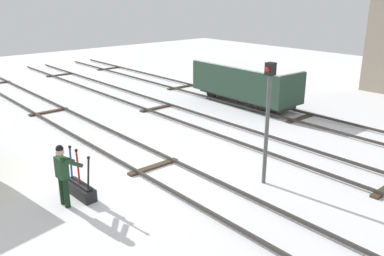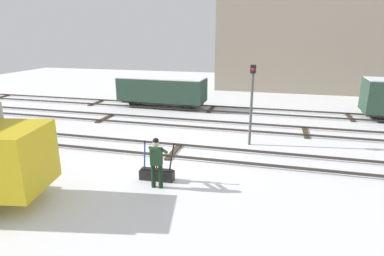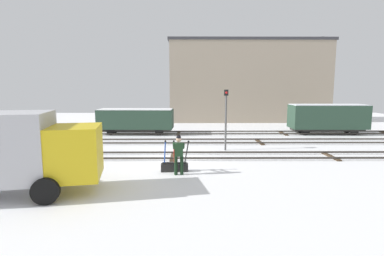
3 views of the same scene
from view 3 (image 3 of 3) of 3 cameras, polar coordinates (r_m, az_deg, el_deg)
ground_plane at (r=16.53m, az=-3.71°, el=-5.67°), size 60.00×60.00×0.00m
track_main_line at (r=16.51m, az=-3.71°, el=-5.30°), size 44.00×1.94×0.18m
track_siding_near at (r=20.85m, az=-3.03°, el=-2.55°), size 44.00×1.94×0.18m
track_siding_far at (r=24.78m, az=-2.62°, el=-0.93°), size 44.00×1.94×0.18m
switch_lever_frame at (r=13.80m, az=-3.36°, el=-7.30°), size 1.32×0.41×1.45m
rail_worker at (r=13.08m, az=-2.56°, el=-4.68°), size 0.55×0.65×1.78m
delivery_truck at (r=12.30m, az=-32.56°, el=-3.56°), size 6.55×3.33×2.98m
signal_post at (r=18.17m, az=6.53°, el=2.82°), size 0.24×0.32×3.72m
apartment_building at (r=35.50m, az=10.63°, el=8.84°), size 18.18×5.13×9.22m
freight_car_mid_siding at (r=25.02m, az=-10.72°, el=1.63°), size 6.18×2.15×2.11m
freight_car_back_track at (r=27.15m, az=24.60°, el=1.92°), size 6.12×2.32×2.48m
perched_bird_roof_left at (r=36.17m, az=23.79°, el=15.73°), size 0.28×0.22×0.13m
perched_bird_roof_right at (r=36.63m, az=0.48°, el=16.25°), size 0.25×0.27×0.13m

